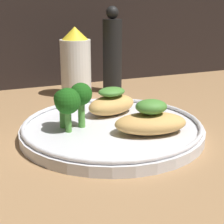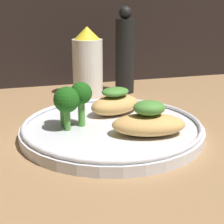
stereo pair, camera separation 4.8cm
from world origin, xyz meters
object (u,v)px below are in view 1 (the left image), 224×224
sauce_bottle (76,64)px  pepper_grinder (112,54)px  plate (112,128)px  broccoli_bunch (71,100)px

sauce_bottle → pepper_grinder: bearing=0.0°
plate → sauce_bottle: 23.21cm
sauce_bottle → pepper_grinder: size_ratio=0.79×
broccoli_bunch → sauce_bottle: sauce_bottle is taller
sauce_bottle → pepper_grinder: (7.78, 0.00, 1.48)cm
plate → broccoli_bunch: broccoli_bunch is taller
plate → sauce_bottle: size_ratio=1.89×
plate → pepper_grinder: size_ratio=1.49×
broccoli_bunch → sauce_bottle: bearing=71.5°
sauce_bottle → broccoli_bunch: bearing=-108.5°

